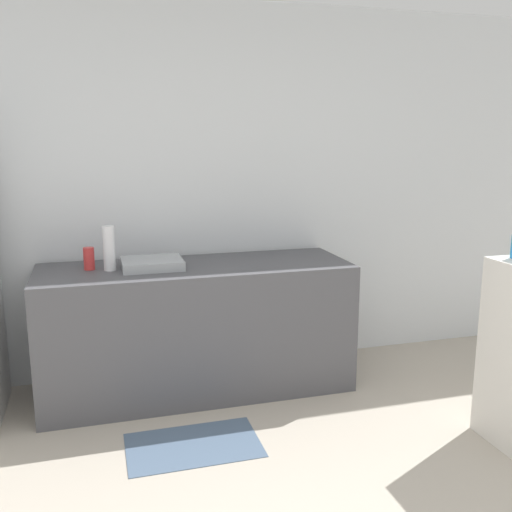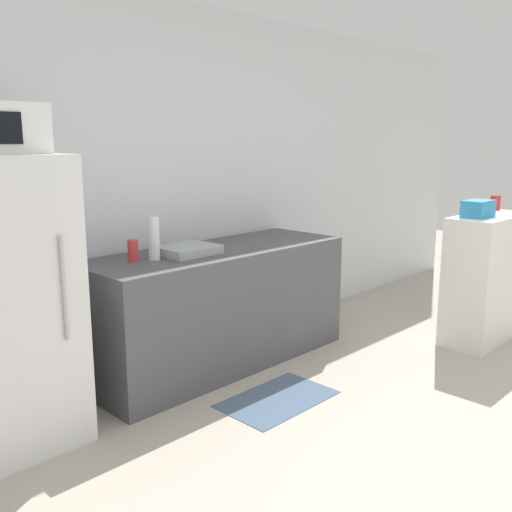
{
  "view_description": "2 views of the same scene",
  "coord_description": "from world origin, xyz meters",
  "px_view_note": "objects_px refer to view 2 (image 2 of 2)",
  "views": [
    {
      "loc": [
        -0.66,
        -1.34,
        1.68
      ],
      "look_at": [
        0.18,
        1.58,
        1.05
      ],
      "focal_mm": 40.0,
      "sensor_mm": 36.0,
      "label": 1
    },
    {
      "loc": [
        -2.71,
        -0.74,
        1.63
      ],
      "look_at": [
        -0.07,
        1.86,
        0.87
      ],
      "focal_mm": 40.0,
      "sensor_mm": 36.0,
      "label": 2
    }
  ],
  "objects_px": {
    "refrigerator": "(3,304)",
    "bottle_short": "(133,250)",
    "basket": "(478,209)",
    "jar": "(495,203)",
    "bottle_tall": "(154,238)"
  },
  "relations": [
    {
      "from": "refrigerator",
      "to": "basket",
      "type": "height_order",
      "value": "refrigerator"
    },
    {
      "from": "refrigerator",
      "to": "bottle_tall",
      "type": "height_order",
      "value": "refrigerator"
    },
    {
      "from": "refrigerator",
      "to": "bottle_short",
      "type": "xyz_separation_m",
      "value": [
        0.88,
        0.11,
        0.15
      ]
    },
    {
      "from": "jar",
      "to": "basket",
      "type": "bearing_deg",
      "value": -170.07
    },
    {
      "from": "refrigerator",
      "to": "jar",
      "type": "height_order",
      "value": "refrigerator"
    },
    {
      "from": "bottle_tall",
      "to": "jar",
      "type": "bearing_deg",
      "value": -20.57
    },
    {
      "from": "refrigerator",
      "to": "bottle_short",
      "type": "height_order",
      "value": "refrigerator"
    },
    {
      "from": "basket",
      "to": "jar",
      "type": "height_order",
      "value": "basket"
    },
    {
      "from": "refrigerator",
      "to": "jar",
      "type": "relative_size",
      "value": 12.74
    },
    {
      "from": "bottle_tall",
      "to": "bottle_short",
      "type": "xyz_separation_m",
      "value": [
        -0.12,
        0.06,
        -0.07
      ]
    },
    {
      "from": "bottle_tall",
      "to": "bottle_short",
      "type": "height_order",
      "value": "bottle_tall"
    },
    {
      "from": "bottle_short",
      "to": "basket",
      "type": "relative_size",
      "value": 0.53
    },
    {
      "from": "bottle_short",
      "to": "jar",
      "type": "relative_size",
      "value": 1.16
    },
    {
      "from": "bottle_short",
      "to": "refrigerator",
      "type": "bearing_deg",
      "value": -173.1
    },
    {
      "from": "refrigerator",
      "to": "bottle_tall",
      "type": "relative_size",
      "value": 5.51
    }
  ]
}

